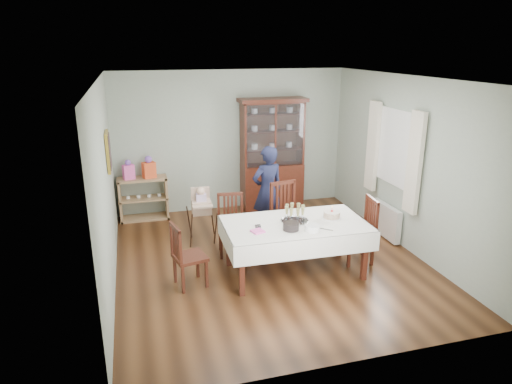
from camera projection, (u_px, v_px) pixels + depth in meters
name	position (u px, v px, depth m)	size (l,w,h in m)	color
floor	(269.00, 259.00, 6.98)	(5.00, 5.00, 0.00)	#593319
room_shell	(260.00, 143.00, 6.94)	(5.00, 5.00, 5.00)	#9EAA99
dining_table	(295.00, 247.00, 6.48)	(2.02, 1.19, 0.76)	#4D1A13
china_cabinet	(272.00, 153.00, 8.89)	(1.30, 0.48, 2.18)	#4D1A13
sideboard	(144.00, 198.00, 8.50)	(0.90, 0.38, 0.80)	tan
picture_frame	(108.00, 151.00, 6.64)	(0.04, 0.48, 0.58)	gold
window	(396.00, 148.00, 7.34)	(0.04, 1.02, 1.22)	white
curtain_left	(414.00, 163.00, 6.79)	(0.07, 0.30, 1.55)	silver
curtain_right	(373.00, 146.00, 7.92)	(0.07, 0.30, 1.55)	silver
radiator	(386.00, 220.00, 7.71)	(0.10, 0.80, 0.55)	white
chair_far_left	(232.00, 237.00, 7.11)	(0.48, 0.48, 0.94)	#4D1A13
chair_far_right	(288.00, 229.00, 7.30)	(0.56, 0.56, 1.06)	#4D1A13
chair_end_left	(189.00, 267.00, 6.16)	(0.48, 0.48, 0.90)	#4D1A13
chair_end_right	(358.00, 243.00, 6.86)	(0.48, 0.48, 0.99)	#4D1A13
woman	(267.00, 191.00, 7.70)	(0.57, 0.37, 1.55)	black
high_chair	(202.00, 220.00, 7.55)	(0.43, 0.43, 0.93)	black
champagne_tray	(295.00, 217.00, 6.39)	(0.40, 0.40, 0.24)	silver
birthday_cake	(332.00, 215.00, 6.52)	(0.27, 0.27, 0.19)	white
plate_stack_dark	(291.00, 226.00, 6.11)	(0.22, 0.22, 0.10)	black
plate_stack_white	(312.00, 228.00, 6.08)	(0.20, 0.20, 0.09)	white
napkin_stack	(258.00, 231.00, 6.05)	(0.15, 0.15, 0.02)	#F85BB5
cutlery	(256.00, 227.00, 6.22)	(0.10, 0.15, 0.01)	silver
cake_knife	(323.00, 229.00, 6.14)	(0.27, 0.02, 0.01)	silver
gift_bag_pink	(129.00, 171.00, 8.25)	(0.22, 0.18, 0.36)	#F85BB5
gift_bag_orange	(149.00, 168.00, 8.34)	(0.26, 0.22, 0.41)	#F15426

